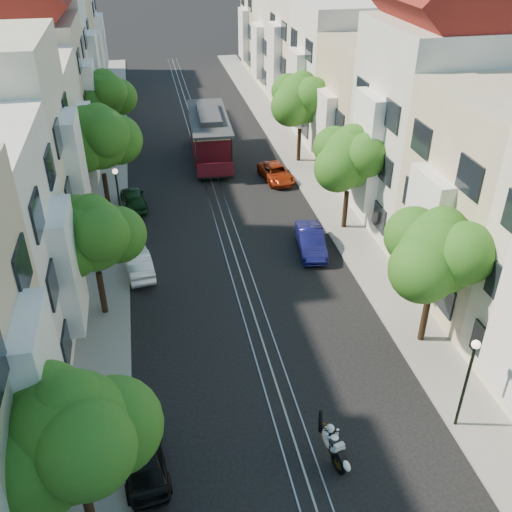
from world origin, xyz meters
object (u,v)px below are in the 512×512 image
lamp_east (469,371)px  parked_car_e_mid (311,241)px  parked_car_e_far (276,173)px  parked_car_w_far (133,199)px  tree_w_d (105,96)px  parked_car_w_mid (138,263)px  tree_w_b (94,236)px  tree_e_d (302,100)px  cable_car (210,134)px  tree_e_b (439,254)px  tree_w_c (99,139)px  tree_w_a (74,438)px  lamp_west (118,191)px  tree_e_c (351,159)px  parked_car_w_near (143,458)px  sportbike_rider (332,442)px

lamp_east → parked_car_e_mid: bearing=97.9°
parked_car_e_far → parked_car_w_far: bearing=-174.3°
tree_w_d → parked_car_w_mid: (1.67, -18.55, -3.98)m
tree_w_b → parked_car_w_mid: tree_w_b is taller
tree_e_d → parked_car_w_far: bearing=-156.9°
tree_e_d → lamp_east: 27.07m
tree_e_d → cable_car: bearing=164.6°
tree_e_b → tree_w_b: (-14.40, 5.00, -0.34)m
tree_w_c → parked_car_w_far: size_ratio=1.89×
tree_w_a → parked_car_w_mid: 16.07m
lamp_west → parked_car_e_mid: lamp_west is taller
parked_car_w_mid → parked_car_w_far: bearing=-96.8°
tree_e_b → tree_w_d: bearing=118.1°
tree_e_c → cable_car: (-6.76, 12.86, -2.51)m
lamp_west → parked_car_e_far: size_ratio=1.05×
lamp_west → parked_car_w_near: bearing=-87.7°
tree_e_d → parked_car_e_far: tree_e_d is taller
tree_w_d → sportbike_rider: bearing=-75.8°
tree_w_c → sportbike_rider: size_ratio=3.28×
tree_w_b → cable_car: bearing=67.9°
tree_w_b → lamp_east: bearing=-36.6°
lamp_west → parked_car_w_near: size_ratio=1.08×
cable_car → sportbike_rider: bearing=-86.3°
tree_w_d → parked_car_w_far: (1.54, -10.49, -3.96)m
tree_e_d → lamp_east: bearing=-92.0°
tree_w_c → parked_car_w_near: bearing=-85.7°
parked_car_w_mid → parked_car_w_far: parked_car_w_far is taller
lamp_east → cable_car: bearing=101.4°
lamp_east → sportbike_rider: 5.60m
tree_w_c → lamp_east: 25.01m
tree_e_b → lamp_west: size_ratio=1.61×
parked_car_e_mid → parked_car_w_far: (-10.00, 7.72, -0.03)m
lamp_west → cable_car: 12.81m
tree_e_d → parked_car_e_far: 5.89m
tree_w_d → lamp_west: size_ratio=1.57×
tree_w_d → sportbike_rider: size_ratio=3.01×
sportbike_rider → cable_car: bearing=77.3°
tree_w_c → cable_car: (7.64, 7.86, -2.98)m
tree_w_a → cable_car: (7.64, 30.86, -2.64)m
tree_e_b → lamp_east: bearing=-100.9°
tree_e_b → cable_car: (-6.76, 23.86, -2.64)m
tree_e_d → tree_w_d: tree_e_d is taller
lamp_west → lamp_east: bearing=-55.0°
sportbike_rider → cable_car: 29.39m
tree_w_c → cable_car: tree_w_c is taller
tree_w_b → tree_w_c: size_ratio=0.88×
tree_e_b → parked_car_w_mid: size_ratio=1.78×
parked_car_w_far → tree_w_c: bearing=11.8°
tree_w_c → parked_car_w_near: 21.16m
parked_car_w_near → parked_car_w_far: bearing=-96.7°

